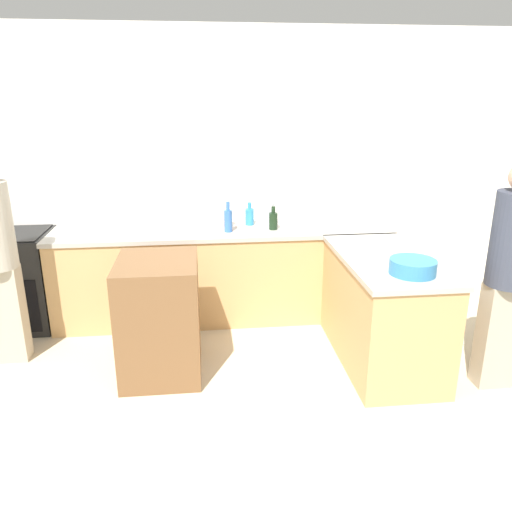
% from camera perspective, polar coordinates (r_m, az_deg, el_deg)
% --- Properties ---
extents(ground_plane, '(14.00, 14.00, 0.00)m').
position_cam_1_polar(ground_plane, '(3.30, -1.82, -21.31)').
color(ground_plane, beige).
extents(wall_back, '(8.00, 0.06, 2.70)m').
position_cam_1_polar(wall_back, '(4.95, -4.22, 9.40)').
color(wall_back, white).
rests_on(wall_back, ground_plane).
extents(counter_back, '(3.16, 0.68, 0.88)m').
position_cam_1_polar(counter_back, '(4.83, -3.80, -1.93)').
color(counter_back, tan).
rests_on(counter_back, ground_plane).
extents(counter_peninsula, '(0.69, 1.36, 0.88)m').
position_cam_1_polar(counter_peninsula, '(4.16, 14.23, -5.88)').
color(counter_peninsula, tan).
rests_on(counter_peninsula, ground_plane).
extents(range_oven, '(0.72, 0.64, 0.90)m').
position_cam_1_polar(range_oven, '(5.15, -26.01, -2.50)').
color(range_oven, black).
rests_on(range_oven, ground_plane).
extents(island_table, '(0.60, 0.70, 0.92)m').
position_cam_1_polar(island_table, '(3.92, -10.94, -6.90)').
color(island_table, brown).
rests_on(island_table, ground_plane).
extents(mixing_bowl, '(0.33, 0.33, 0.11)m').
position_cam_1_polar(mixing_bowl, '(3.66, 17.48, -1.19)').
color(mixing_bowl, teal).
rests_on(mixing_bowl, counter_peninsula).
extents(water_bottle_blue, '(0.07, 0.07, 0.28)m').
position_cam_1_polar(water_bottle_blue, '(4.57, -3.20, 4.14)').
color(water_bottle_blue, '#386BB7').
rests_on(water_bottle_blue, counter_back).
extents(wine_bottle_dark, '(0.08, 0.08, 0.22)m').
position_cam_1_polar(wine_bottle_dark, '(4.65, 1.99, 4.10)').
color(wine_bottle_dark, black).
rests_on(wine_bottle_dark, counter_back).
extents(hot_sauce_bottle, '(0.08, 0.08, 0.20)m').
position_cam_1_polar(hot_sauce_bottle, '(4.77, -3.21, 4.36)').
color(hot_sauce_bottle, red).
rests_on(hot_sauce_bottle, counter_back).
extents(dish_soap_bottle, '(0.08, 0.08, 0.22)m').
position_cam_1_polar(dish_soap_bottle, '(4.81, -0.74, 4.60)').
color(dish_soap_bottle, '#338CBF').
rests_on(dish_soap_bottle, counter_back).
extents(vinegar_bottle_clear, '(0.08, 0.08, 0.31)m').
position_cam_1_polar(vinegar_bottle_clear, '(4.76, 1.60, 4.91)').
color(vinegar_bottle_clear, silver).
rests_on(vinegar_bottle_clear, counter_back).
extents(person_at_peninsula, '(0.31, 0.31, 1.67)m').
position_cam_1_polar(person_at_peninsula, '(3.94, 26.95, -1.42)').
color(person_at_peninsula, '#ADA38E').
rests_on(person_at_peninsula, ground_plane).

